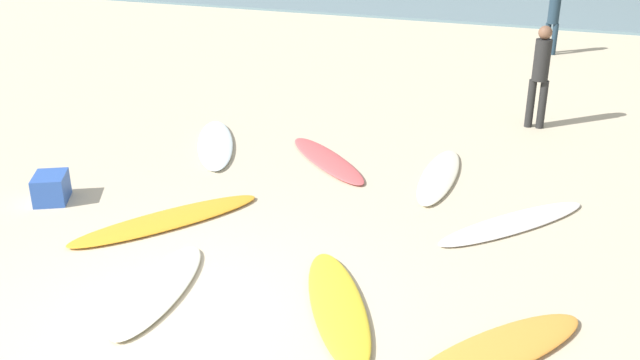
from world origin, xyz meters
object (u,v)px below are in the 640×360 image
Objects in this scene: surfboard_7 at (215,144)px; surfboard_9 at (498,350)px; beachgoer_near at (540,71)px; beach_cooler at (51,188)px; surfboard_0 at (159,289)px; surfboard_4 at (338,306)px; beachgoer_mid at (553,18)px; surfboard_2 at (327,160)px; surfboard_8 at (513,223)px; surfboard_1 at (167,220)px; surfboard_5 at (439,176)px.

surfboard_7 reaches higher than surfboard_9.
surfboard_9 is 7.01m from beachgoer_near.
surfboard_9 is 6.37m from beach_cooler.
surfboard_4 is (1.91, 0.37, 0.01)m from surfboard_0.
beachgoer_mid is at bearing 130.04° from surfboard_9.
surfboard_2 is 1.07× the size of surfboard_9.
beachgoer_mid is at bearing 91.18° from beachgoer_near.
surfboard_2 is (0.37, 4.22, -0.00)m from surfboard_0.
beachgoer_mid is 3.08× the size of beach_cooler.
surfboard_4 is (1.54, -3.85, 0.01)m from surfboard_2.
surfboard_4 is 0.91× the size of surfboard_8.
surfboard_8 is (4.21, 1.52, -0.01)m from surfboard_1.
surfboard_5 is at bearing -110.94° from beachgoer_near.
surfboard_5 is at bearing -103.29° from surfboard_1.
surfboard_1 is at bearing -102.71° from surfboard_7.
beachgoer_mid reaches higher than beach_cooler.
surfboard_4 and surfboard_7 have the same top height.
beachgoer_near is 8.23m from beach_cooler.
beachgoer_mid reaches higher than surfboard_8.
surfboard_0 is at bearing 60.70° from surfboard_5.
surfboard_0 is 4.52m from surfboard_7.
surfboard_4 reaches higher than surfboard_0.
surfboard_2 is at bearing 16.78° from surfboard_8.
surfboard_5 is 1.24× the size of beachgoer_near.
beach_cooler is at bearing 86.25° from beachgoer_mid.
surfboard_5 is (2.16, 4.19, 0.00)m from surfboard_0.
surfboard_8 is (3.01, -1.22, -0.00)m from surfboard_2.
beach_cooler is at bearing -136.96° from beachgoer_near.
surfboard_2 is 1.23× the size of beachgoer_near.
surfboard_9 reaches higher than surfboard_1.
surfboard_5 is at bearing 106.50° from beachgoer_mid.
surfboard_0 is 0.80× the size of surfboard_7.
beachgoer_mid is at bearing 33.89° from surfboard_7.
surfboard_0 is at bearing 153.70° from surfboard_1.
beach_cooler is at bearing 142.68° from surfboard_0.
surfboard_7 is at bearing -46.27° from surfboard_2.
surfboard_1 is at bearing 40.20° from surfboard_5.
surfboard_4 reaches higher than surfboard_5.
beachgoer_near reaches higher than surfboard_9.
beach_cooler is at bearing 52.87° from surfboard_8.
surfboard_0 is at bearing 162.48° from surfboard_4.
surfboard_1 is 1.16× the size of surfboard_2.
beachgoer_near is 3.41× the size of beach_cooler.
beachgoer_mid is at bearing -153.03° from surfboard_2.
surfboard_8 is at bearing 113.92° from beachgoer_mid.
surfboard_8 is 1.49× the size of beachgoer_mid.
surfboard_0 is 0.93× the size of surfboard_9.
surfboard_0 is 13.67m from beachgoer_mid.
surfboard_8 is (5.00, -1.22, -0.01)m from surfboard_7.
surfboard_1 is 4.04m from surfboard_5.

